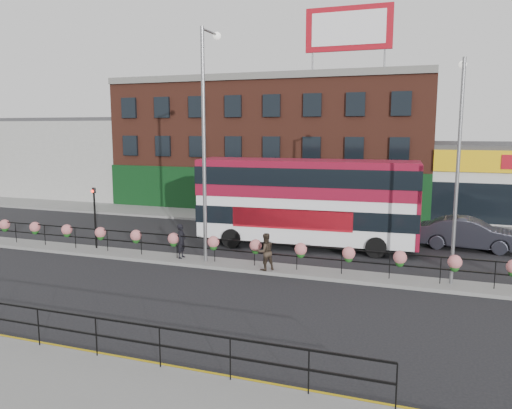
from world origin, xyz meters
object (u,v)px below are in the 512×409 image
(double_decker_bus, at_px, (307,194))
(lamp_column_east, at_px, (459,152))
(car, at_px, (469,234))
(lamp_column_west, at_px, (206,125))
(pedestrian_a, at_px, (181,241))
(pedestrian_b, at_px, (265,252))

(double_decker_bus, distance_m, lamp_column_east, 8.88)
(car, relative_size, lamp_column_west, 0.49)
(car, relative_size, lamp_column_east, 0.59)
(double_decker_bus, xyz_separation_m, lamp_column_east, (7.22, -4.50, 2.55))
(car, distance_m, lamp_column_west, 15.02)
(lamp_column_west, bearing_deg, lamp_column_east, 0.77)
(double_decker_bus, distance_m, lamp_column_west, 6.95)
(lamp_column_west, relative_size, lamp_column_east, 1.20)
(car, relative_size, pedestrian_a, 3.12)
(lamp_column_east, bearing_deg, car, 81.32)
(car, bearing_deg, pedestrian_b, 136.48)
(double_decker_bus, distance_m, pedestrian_a, 7.21)
(lamp_column_east, bearing_deg, double_decker_bus, 148.04)
(car, distance_m, pedestrian_b, 11.82)
(lamp_column_west, height_order, lamp_column_east, lamp_column_west)
(double_decker_bus, xyz_separation_m, pedestrian_b, (-0.51, -5.45, -1.92))
(double_decker_bus, height_order, pedestrian_b, double_decker_bus)
(lamp_column_west, bearing_deg, double_decker_bus, 51.64)
(pedestrian_b, distance_m, lamp_column_east, 8.97)
(double_decker_bus, relative_size, car, 2.26)
(car, bearing_deg, lamp_column_east, 175.84)
(pedestrian_b, xyz_separation_m, lamp_column_east, (7.72, 0.95, 4.47))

